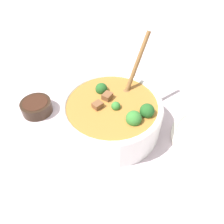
# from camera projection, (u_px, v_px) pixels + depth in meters

# --- Properties ---
(ground_plane) EXTENTS (4.00, 4.00, 0.00)m
(ground_plane) POSITION_uv_depth(u_px,v_px,m) (112.00, 127.00, 0.67)
(ground_plane) COLOR silver
(stew_bowl) EXTENTS (0.28, 0.29, 0.25)m
(stew_bowl) POSITION_uv_depth(u_px,v_px,m) (112.00, 114.00, 0.63)
(stew_bowl) COLOR white
(stew_bowl) RESTS_ON ground_plane
(condiment_bowl) EXTENTS (0.10, 0.10, 0.04)m
(condiment_bowl) POSITION_uv_depth(u_px,v_px,m) (36.00, 106.00, 0.70)
(condiment_bowl) COLOR black
(condiment_bowl) RESTS_ON ground_plane
(empty_plate) EXTENTS (0.25, 0.25, 0.02)m
(empty_plate) POSITION_uv_depth(u_px,v_px,m) (215.00, 140.00, 0.63)
(empty_plate) COLOR silver
(empty_plate) RESTS_ON ground_plane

